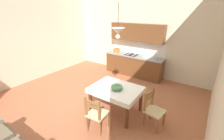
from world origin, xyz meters
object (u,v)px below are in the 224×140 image
Objects in this scene: dining_table at (116,92)px; dining_chair_camera_side at (96,114)px; kitchen_cabinetry at (134,56)px; fruit_bowl at (117,87)px; dining_chair_window_side at (153,110)px; pendant_lamp at (118,31)px.

dining_chair_camera_side is at bearing -88.88° from dining_table.
kitchen_cabinetry is 2.88m from fruit_bowl.
pendant_lamp reaches higher than dining_chair_window_side.
kitchen_cabinetry is at bearing 103.42° from dining_chair_camera_side.
dining_chair_camera_side reaches higher than dining_table.
dining_chair_camera_side is (0.84, -3.54, -0.41)m from kitchen_cabinetry.
pendant_lamp is (-0.07, 0.12, 1.42)m from fruit_bowl.
fruit_bowl is (0.06, -0.05, 0.18)m from dining_table.
dining_chair_window_side is at bearing -54.45° from kitchen_cabinetry.
fruit_bowl is 1.43m from pendant_lamp.
dining_chair_window_side reaches higher than dining_table.
dining_table is 1.45× the size of dining_chair_camera_side.
dining_chair_window_side is (1.88, -2.63, -0.41)m from kitchen_cabinetry.
pendant_lamp is at bearing 91.48° from dining_chair_camera_side.
fruit_bowl is at bearing 86.99° from dining_chair_camera_side.
dining_chair_window_side is at bearing 3.30° from dining_table.
dining_chair_window_side is at bearing 41.47° from dining_chair_camera_side.
kitchen_cabinetry is 3.17× the size of pendant_lamp.
dining_chair_window_side is at bearing -0.54° from pendant_lamp.
dining_chair_camera_side is at bearing -138.53° from dining_chair_window_side.
dining_chair_camera_side is 3.10× the size of fruit_bowl.
pendant_lamp reaches higher than fruit_bowl.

